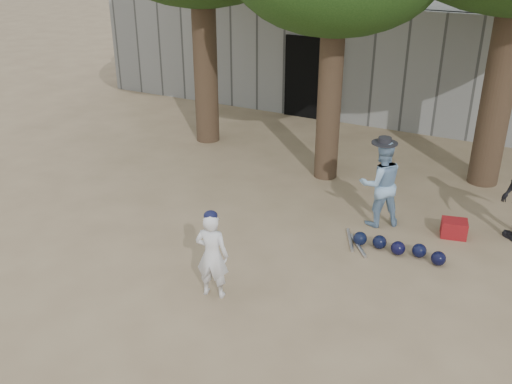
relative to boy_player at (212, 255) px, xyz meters
The scene contains 7 objects.
ground 1.13m from the boy_player, 141.77° to the left, with size 70.00×70.00×0.00m, color #937C5E.
boy_player is the anchor object (origin of this frame).
spectator_blue 3.51m from the boy_player, 65.34° to the left, with size 0.75×0.59×1.55m, color #84A8CC.
red_bag 4.35m from the boy_player, 50.41° to the left, with size 0.42×0.32×0.30m, color maroon.
back_building 10.96m from the boy_player, 93.79° to the left, with size 16.00×5.24×3.00m.
helmet_row 3.17m from the boy_player, 48.45° to the left, with size 1.51×0.33×0.23m.
bat_pile 2.74m from the boy_player, 59.74° to the left, with size 0.59×0.76×0.06m.
Camera 1 is at (4.39, -6.34, 4.81)m, focal length 40.00 mm.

